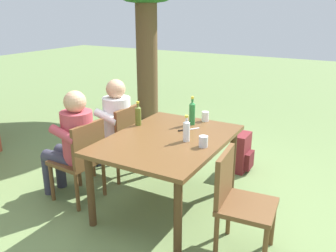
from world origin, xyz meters
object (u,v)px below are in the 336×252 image
person_in_white_shirt (73,140)px  bottle_clear (186,130)px  chair_far_right (120,138)px  bottle_olive (138,115)px  table_knife (187,130)px  chair_near_left (238,198)px  backpack_by_near_side (243,153)px  person_in_plaid_shirt (112,123)px  chair_far_left (82,157)px  cup_white (205,116)px  bottle_green (192,113)px  dining_table (168,146)px  cup_glass (203,141)px

person_in_white_shirt → bottle_clear: (0.33, -1.13, 0.20)m
chair_far_right → bottle_olive: (-0.14, -0.36, 0.37)m
table_knife → chair_near_left: bearing=-129.2°
backpack_by_near_side → bottle_olive: bearing=138.8°
person_in_plaid_shirt → bottle_clear: size_ratio=4.65×
chair_far_left → cup_white: (0.99, -0.93, 0.31)m
chair_far_left → bottle_green: bottle_green is taller
person_in_plaid_shirt → bottle_green: 1.00m
dining_table → cup_white: bearing=-8.7°
cup_glass → bottle_olive: bearing=75.1°
bottle_clear → chair_near_left: bearing=-118.1°
chair_near_left → person_in_white_shirt: (0.01, 1.77, 0.17)m
dining_table → backpack_by_near_side: bearing=-18.9°
person_in_white_shirt → cup_white: person_in_white_shirt is taller
cup_white → table_knife: cup_white is taller
chair_far_left → chair_far_right: same height
person_in_plaid_shirt → bottle_olive: size_ratio=4.50×
dining_table → bottle_green: 0.53m
chair_far_right → bottle_olive: 0.54m
bottle_clear → cup_white: bearing=8.0°
dining_table → chair_far_right: bearing=68.8°
chair_far_right → person_in_plaid_shirt: person_in_plaid_shirt is taller
chair_near_left → cup_white: size_ratio=8.09×
bottle_green → bottle_clear: size_ratio=1.22×
cup_glass → chair_far_left: bearing=103.2°
chair_far_left → cup_white: chair_far_left is taller
bottle_green → cup_white: bottle_green is taller
cup_glass → chair_far_right: bearing=73.2°
chair_far_left → cup_glass: size_ratio=8.52×
cup_white → chair_far_right: bearing=110.1°
bottle_clear → cup_glass: bearing=-105.2°
bottle_green → cup_glass: size_ratio=3.04×
bottle_clear → bottle_olive: bearing=75.2°
dining_table → bottle_olive: (0.18, 0.47, 0.20)m
bottle_clear → table_knife: bottle_clear is taller
chair_far_right → person_in_plaid_shirt: size_ratio=0.74×
cup_white → bottle_clear: bearing=-172.0°
dining_table → chair_near_left: 0.91m
person_in_white_shirt → table_knife: person_in_white_shirt is taller
cup_glass → person_in_white_shirt: bearing=101.9°
bottle_olive → table_knife: 0.55m
person_in_plaid_shirt → bottle_olive: bearing=-106.9°
cup_white → person_in_plaid_shirt: bearing=108.0°
chair_near_left → bottle_green: bearing=44.6°
chair_near_left → bottle_clear: bottle_clear is taller
bottle_green → table_knife: size_ratio=1.52×
chair_far_left → backpack_by_near_side: (1.50, -1.23, -0.26)m
bottle_green → cup_glass: (-0.53, -0.37, -0.08)m
person_in_plaid_shirt → cup_white: 1.10m
backpack_by_near_side → chair_far_left: bearing=140.7°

